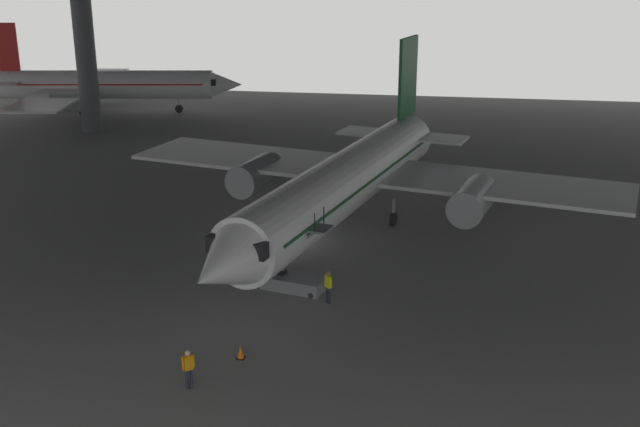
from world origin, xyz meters
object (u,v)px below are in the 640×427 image
object	(u,v)px
airplane_main	(348,179)
boarding_stairs	(291,276)
traffic_cone_orange	(241,352)
baggage_tug	(475,190)
crew_worker_near_nose	(188,367)
airplane_distant	(102,85)
crew_worker_by_stairs	(328,285)

from	to	relation	value
airplane_main	boarding_stairs	distance (m)	10.24
traffic_cone_orange	baggage_tug	distance (m)	28.35
baggage_tug	crew_worker_near_nose	bearing A→B (deg)	-112.72
airplane_main	airplane_distant	world-z (taller)	airplane_main
boarding_stairs	crew_worker_by_stairs	distance (m)	2.72
boarding_stairs	crew_worker_by_stairs	bearing A→B (deg)	-33.67
baggage_tug	airplane_distant	bearing A→B (deg)	147.25
airplane_distant	crew_worker_near_nose	bearing A→B (deg)	-62.54
boarding_stairs	baggage_tug	xyz separation A→B (m)	(10.06, 18.47, -0.20)
crew_worker_near_nose	traffic_cone_orange	xyz separation A→B (m)	(1.41, 2.76, -0.70)
baggage_tug	airplane_main	bearing A→B (deg)	-133.40
traffic_cone_orange	baggage_tug	bearing A→B (deg)	67.77
airplane_distant	baggage_tug	bearing A→B (deg)	-32.75
crew_worker_by_stairs	baggage_tug	xyz separation A→B (m)	(7.81, 19.97, -0.48)
boarding_stairs	crew_worker_near_nose	world-z (taller)	boarding_stairs
airplane_distant	boarding_stairs	bearing A→B (deg)	-55.46
boarding_stairs	traffic_cone_orange	xyz separation A→B (m)	(-0.67, -7.77, -0.43)
boarding_stairs	airplane_distant	xyz separation A→B (m)	(-30.81, 44.76, 2.45)
crew_worker_by_stairs	baggage_tug	distance (m)	21.45
boarding_stairs	traffic_cone_orange	size ratio (longest dim) A/B	7.66
boarding_stairs	crew_worker_near_nose	size ratio (longest dim) A/B	2.65
airplane_distant	baggage_tug	world-z (taller)	airplane_distant
boarding_stairs	baggage_tug	world-z (taller)	boarding_stairs
crew_worker_near_nose	traffic_cone_orange	bearing A→B (deg)	62.85
airplane_main	traffic_cone_orange	distance (m)	17.93
airplane_main	crew_worker_by_stairs	distance (m)	11.48
crew_worker_near_nose	airplane_distant	distance (m)	62.34
boarding_stairs	traffic_cone_orange	distance (m)	7.81
airplane_main	baggage_tug	size ratio (longest dim) A/B	14.05
airplane_main	crew_worker_near_nose	world-z (taller)	airplane_main
crew_worker_near_nose	traffic_cone_orange	size ratio (longest dim) A/B	2.89
traffic_cone_orange	baggage_tug	world-z (taller)	baggage_tug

